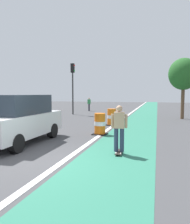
# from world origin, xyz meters

# --- Properties ---
(ground_plane) EXTENTS (100.00, 100.00, 0.00)m
(ground_plane) POSITION_xyz_m (0.00, 0.00, 0.00)
(ground_plane) COLOR #424244
(bike_lane_strip) EXTENTS (2.50, 80.00, 0.01)m
(bike_lane_strip) POSITION_xyz_m (2.40, 12.00, 0.00)
(bike_lane_strip) COLOR #2D755B
(bike_lane_strip) RESTS_ON ground
(lane_divider_stripe) EXTENTS (0.20, 80.00, 0.01)m
(lane_divider_stripe) POSITION_xyz_m (0.90, 12.00, 0.01)
(lane_divider_stripe) COLOR silver
(lane_divider_stripe) RESTS_ON ground
(skateboarder_on_lane) EXTENTS (0.57, 0.81, 1.69)m
(skateboarder_on_lane) POSITION_xyz_m (2.40, 1.58, 0.91)
(skateboarder_on_lane) COLOR black
(skateboarder_on_lane) RESTS_ON ground
(parked_suv_nearest) EXTENTS (1.95, 4.62, 2.04)m
(parked_suv_nearest) POSITION_xyz_m (-1.94, 2.12, 1.04)
(parked_suv_nearest) COLOR silver
(parked_suv_nearest) RESTS_ON ground
(traffic_barrel_front) EXTENTS (0.73, 0.73, 1.09)m
(traffic_barrel_front) POSITION_xyz_m (0.83, 5.01, 0.53)
(traffic_barrel_front) COLOR orange
(traffic_barrel_front) RESTS_ON ground
(traffic_barrel_mid) EXTENTS (0.73, 0.73, 1.09)m
(traffic_barrel_mid) POSITION_xyz_m (0.74, 8.48, 0.53)
(traffic_barrel_mid) COLOR orange
(traffic_barrel_mid) RESTS_ON ground
(traffic_light_corner) EXTENTS (0.41, 0.32, 5.10)m
(traffic_light_corner) POSITION_xyz_m (-4.59, 15.09, 3.50)
(traffic_light_corner) COLOR #2D2D2D
(traffic_light_corner) RESTS_ON ground
(pedestrian_crossing) EXTENTS (0.34, 0.20, 1.61)m
(pedestrian_crossing) POSITION_xyz_m (-4.33, 19.74, 0.86)
(pedestrian_crossing) COLOR #33333D
(pedestrian_crossing) RESTS_ON ground
(street_tree_sidewalk) EXTENTS (2.40, 2.40, 5.00)m
(street_tree_sidewalk) POSITION_xyz_m (5.66, 13.69, 3.67)
(street_tree_sidewalk) COLOR brown
(street_tree_sidewalk) RESTS_ON ground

